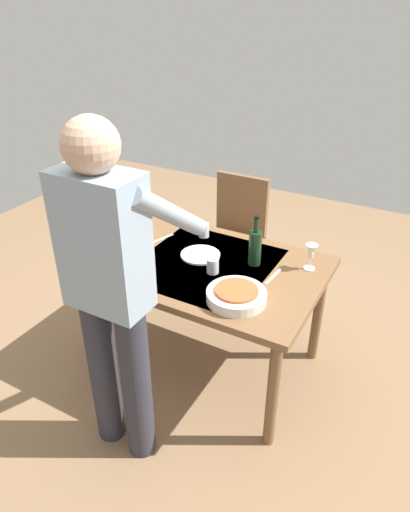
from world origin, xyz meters
TOP-DOWN VIEW (x-y plane):
  - ground_plane at (0.00, 0.00)m, footprint 6.00×6.00m
  - dining_table at (0.00, 0.00)m, footprint 1.31×0.89m
  - chair_near at (0.20, -0.83)m, footprint 0.40×0.40m
  - person_server at (0.07, 0.71)m, footprint 0.42×0.61m
  - wine_bottle at (-0.24, -0.13)m, footprint 0.07×0.07m
  - wine_glass_left at (-0.53, -0.23)m, footprint 0.07×0.07m
  - wine_glass_right at (0.58, 0.24)m, footprint 0.07×0.07m
  - water_cup_near_left at (-0.08, 0.06)m, footprint 0.07×0.07m
  - water_cup_near_right at (0.17, -0.29)m, footprint 0.07×0.07m
  - serving_bowl_pasta at (-0.31, 0.24)m, footprint 0.30×0.30m
  - dinner_plate_near at (0.07, -0.07)m, footprint 0.23×0.23m
  - table_knife at (0.38, -0.12)m, footprint 0.08×0.19m
  - table_fork at (-0.39, -0.06)m, footprint 0.03×0.18m

SIDE VIEW (x-z plane):
  - ground_plane at x=0.00m, z-range 0.00..0.00m
  - chair_near at x=0.20m, z-range 0.07..0.98m
  - dining_table at x=0.00m, z-range 0.28..1.01m
  - table_knife at x=0.38m, z-range 0.72..0.73m
  - table_fork at x=-0.39m, z-range 0.72..0.73m
  - dinner_plate_near at x=0.07m, z-range 0.72..0.74m
  - serving_bowl_pasta at x=-0.31m, z-range 0.72..0.79m
  - water_cup_near_left at x=-0.08m, z-range 0.72..0.81m
  - water_cup_near_right at x=0.17m, z-range 0.72..0.81m
  - wine_glass_left at x=-0.53m, z-range 0.75..0.90m
  - wine_glass_right at x=0.58m, z-range 0.75..0.90m
  - wine_bottle at x=-0.24m, z-range 0.69..0.98m
  - person_server at x=0.07m, z-range 0.12..1.81m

